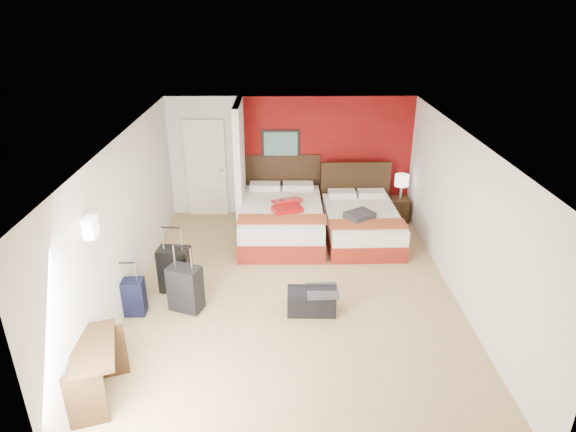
{
  "coord_description": "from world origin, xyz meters",
  "views": [
    {
      "loc": [
        -0.21,
        -6.65,
        4.31
      ],
      "look_at": [
        -0.09,
        0.8,
        1.0
      ],
      "focal_mm": 31.02,
      "sensor_mm": 36.0,
      "label": 1
    }
  ],
  "objects_px": {
    "bed_right": "(361,226)",
    "desk": "(98,373)",
    "red_suitcase_open": "(287,205)",
    "nightstand": "(399,210)",
    "suitcase_black": "(175,271)",
    "duffel_bag": "(311,301)",
    "suitcase_navy": "(131,298)",
    "bed_left": "(282,221)",
    "table_lamp": "(401,187)",
    "suitcase_charcoal": "(186,290)"
  },
  "relations": [
    {
      "from": "table_lamp",
      "to": "duffel_bag",
      "type": "height_order",
      "value": "table_lamp"
    },
    {
      "from": "bed_left",
      "to": "duffel_bag",
      "type": "height_order",
      "value": "bed_left"
    },
    {
      "from": "bed_right",
      "to": "desk",
      "type": "relative_size",
      "value": 2.11
    },
    {
      "from": "bed_right",
      "to": "duffel_bag",
      "type": "xyz_separation_m",
      "value": [
        -1.1,
        -2.38,
        -0.11
      ]
    },
    {
      "from": "bed_left",
      "to": "nightstand",
      "type": "distance_m",
      "value": 2.54
    },
    {
      "from": "bed_right",
      "to": "desk",
      "type": "bearing_deg",
      "value": -132.53
    },
    {
      "from": "red_suitcase_open",
      "to": "suitcase_black",
      "type": "relative_size",
      "value": 0.98
    },
    {
      "from": "bed_right",
      "to": "bed_left",
      "type": "bearing_deg",
      "value": 173.88
    },
    {
      "from": "nightstand",
      "to": "suitcase_black",
      "type": "xyz_separation_m",
      "value": [
        -4.11,
        -2.64,
        0.11
      ]
    },
    {
      "from": "red_suitcase_open",
      "to": "bed_right",
      "type": "bearing_deg",
      "value": -23.96
    },
    {
      "from": "table_lamp",
      "to": "suitcase_black",
      "type": "relative_size",
      "value": 0.7
    },
    {
      "from": "bed_right",
      "to": "red_suitcase_open",
      "type": "height_order",
      "value": "red_suitcase_open"
    },
    {
      "from": "bed_left",
      "to": "table_lamp",
      "type": "bearing_deg",
      "value": 17.22
    },
    {
      "from": "suitcase_black",
      "to": "table_lamp",
      "type": "bearing_deg",
      "value": 39.61
    },
    {
      "from": "bed_left",
      "to": "suitcase_navy",
      "type": "xyz_separation_m",
      "value": [
        -2.21,
        -2.54,
        -0.06
      ]
    },
    {
      "from": "suitcase_charcoal",
      "to": "duffel_bag",
      "type": "relative_size",
      "value": 0.98
    },
    {
      "from": "bed_right",
      "to": "nightstand",
      "type": "bearing_deg",
      "value": 42.24
    },
    {
      "from": "bed_left",
      "to": "nightstand",
      "type": "height_order",
      "value": "bed_left"
    },
    {
      "from": "red_suitcase_open",
      "to": "desk",
      "type": "distance_m",
      "value": 4.7
    },
    {
      "from": "suitcase_navy",
      "to": "desk",
      "type": "height_order",
      "value": "desk"
    },
    {
      "from": "suitcase_black",
      "to": "bed_left",
      "type": "bearing_deg",
      "value": 55.76
    },
    {
      "from": "suitcase_black",
      "to": "desk",
      "type": "xyz_separation_m",
      "value": [
        -0.44,
        -2.31,
        0.02
      ]
    },
    {
      "from": "nightstand",
      "to": "duffel_bag",
      "type": "relative_size",
      "value": 0.7
    },
    {
      "from": "nightstand",
      "to": "suitcase_navy",
      "type": "relative_size",
      "value": 0.91
    },
    {
      "from": "nightstand",
      "to": "suitcase_navy",
      "type": "distance_m",
      "value": 5.67
    },
    {
      "from": "bed_right",
      "to": "desk",
      "type": "distance_m",
      "value": 5.48
    },
    {
      "from": "suitcase_black",
      "to": "suitcase_navy",
      "type": "relative_size",
      "value": 1.32
    },
    {
      "from": "bed_right",
      "to": "duffel_bag",
      "type": "bearing_deg",
      "value": -115.61
    },
    {
      "from": "bed_left",
      "to": "suitcase_charcoal",
      "type": "relative_size",
      "value": 3.2
    },
    {
      "from": "bed_left",
      "to": "desk",
      "type": "relative_size",
      "value": 2.4
    },
    {
      "from": "nightstand",
      "to": "red_suitcase_open",
      "type": "bearing_deg",
      "value": -158.59
    },
    {
      "from": "bed_right",
      "to": "suitcase_charcoal",
      "type": "height_order",
      "value": "suitcase_charcoal"
    },
    {
      "from": "suitcase_charcoal",
      "to": "suitcase_navy",
      "type": "height_order",
      "value": "suitcase_charcoal"
    },
    {
      "from": "bed_right",
      "to": "suitcase_charcoal",
      "type": "distance_m",
      "value": 3.74
    },
    {
      "from": "bed_right",
      "to": "suitcase_charcoal",
      "type": "relative_size",
      "value": 2.81
    },
    {
      "from": "duffel_bag",
      "to": "desk",
      "type": "height_order",
      "value": "desk"
    },
    {
      "from": "nightstand",
      "to": "desk",
      "type": "relative_size",
      "value": 0.54
    },
    {
      "from": "red_suitcase_open",
      "to": "duffel_bag",
      "type": "relative_size",
      "value": 1.01
    },
    {
      "from": "suitcase_charcoal",
      "to": "desk",
      "type": "xyz_separation_m",
      "value": [
        -0.69,
        -1.79,
        0.04
      ]
    },
    {
      "from": "bed_left",
      "to": "red_suitcase_open",
      "type": "height_order",
      "value": "red_suitcase_open"
    },
    {
      "from": "red_suitcase_open",
      "to": "suitcase_charcoal",
      "type": "bearing_deg",
      "value": -145.56
    },
    {
      "from": "duffel_bag",
      "to": "suitcase_navy",
      "type": "bearing_deg",
      "value": -177.43
    },
    {
      "from": "nightstand",
      "to": "bed_left",
      "type": "bearing_deg",
      "value": -161.47
    },
    {
      "from": "bed_right",
      "to": "suitcase_charcoal",
      "type": "bearing_deg",
      "value": -142.93
    },
    {
      "from": "duffel_bag",
      "to": "red_suitcase_open",
      "type": "bearing_deg",
      "value": 99.65
    },
    {
      "from": "table_lamp",
      "to": "suitcase_charcoal",
      "type": "relative_size",
      "value": 0.74
    },
    {
      "from": "red_suitcase_open",
      "to": "table_lamp",
      "type": "height_order",
      "value": "table_lamp"
    },
    {
      "from": "nightstand",
      "to": "suitcase_black",
      "type": "relative_size",
      "value": 0.69
    },
    {
      "from": "suitcase_black",
      "to": "duffel_bag",
      "type": "height_order",
      "value": "suitcase_black"
    },
    {
      "from": "bed_left",
      "to": "red_suitcase_open",
      "type": "xyz_separation_m",
      "value": [
        0.1,
        -0.1,
        0.38
      ]
    }
  ]
}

